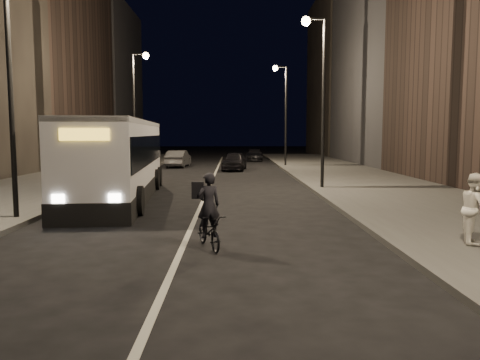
{
  "coord_description": "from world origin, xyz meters",
  "views": [
    {
      "loc": [
        1.23,
        -10.66,
        2.78
      ],
      "look_at": [
        1.43,
        2.12,
        1.5
      ],
      "focal_mm": 35.0,
      "sensor_mm": 36.0,
      "label": 1
    }
  ],
  "objects_px": {
    "streetlight_left_near": "(17,48)",
    "streetlight_left_far": "(137,96)",
    "cyclist_on_bicycle": "(209,223)",
    "car_far": "(255,155)",
    "streetlight_right_mid": "(318,79)",
    "car_near": "(234,161)",
    "pedestrian_woman": "(475,208)",
    "car_mid": "(178,159)",
    "city_bus": "(119,157)",
    "streetlight_right_far": "(283,102)"
  },
  "relations": [
    {
      "from": "streetlight_left_near",
      "to": "streetlight_left_far",
      "type": "bearing_deg",
      "value": 90.0
    },
    {
      "from": "cyclist_on_bicycle",
      "to": "car_far",
      "type": "distance_m",
      "value": 36.38
    },
    {
      "from": "streetlight_right_mid",
      "to": "streetlight_left_far",
      "type": "relative_size",
      "value": 1.0
    },
    {
      "from": "streetlight_right_mid",
      "to": "car_near",
      "type": "height_order",
      "value": "streetlight_right_mid"
    },
    {
      "from": "pedestrian_woman",
      "to": "car_near",
      "type": "height_order",
      "value": "pedestrian_woman"
    },
    {
      "from": "pedestrian_woman",
      "to": "car_far",
      "type": "relative_size",
      "value": 0.41
    },
    {
      "from": "car_mid",
      "to": "city_bus",
      "type": "bearing_deg",
      "value": 93.34
    },
    {
      "from": "streetlight_right_mid",
      "to": "pedestrian_woman",
      "type": "relative_size",
      "value": 4.8
    },
    {
      "from": "streetlight_left_near",
      "to": "car_mid",
      "type": "xyz_separation_m",
      "value": [
        2.06,
        23.97,
        -4.67
      ]
    },
    {
      "from": "city_bus",
      "to": "car_far",
      "type": "distance_m",
      "value": 28.42
    },
    {
      "from": "streetlight_left_near",
      "to": "car_far",
      "type": "height_order",
      "value": "streetlight_left_near"
    },
    {
      "from": "car_mid",
      "to": "streetlight_left_far",
      "type": "bearing_deg",
      "value": 75.3
    },
    {
      "from": "streetlight_right_mid",
      "to": "streetlight_left_near",
      "type": "distance_m",
      "value": 13.33
    },
    {
      "from": "streetlight_left_far",
      "to": "cyclist_on_bicycle",
      "type": "xyz_separation_m",
      "value": [
        5.99,
        -21.58,
        -4.74
      ]
    },
    {
      "from": "pedestrian_woman",
      "to": "car_mid",
      "type": "bearing_deg",
      "value": 39.38
    },
    {
      "from": "streetlight_right_far",
      "to": "car_mid",
      "type": "xyz_separation_m",
      "value": [
        -8.61,
        -0.03,
        -4.67
      ]
    },
    {
      "from": "city_bus",
      "to": "pedestrian_woman",
      "type": "distance_m",
      "value": 13.9
    },
    {
      "from": "streetlight_right_mid",
      "to": "car_mid",
      "type": "xyz_separation_m",
      "value": [
        -8.61,
        15.97,
        -4.67
      ]
    },
    {
      "from": "streetlight_left_far",
      "to": "car_near",
      "type": "relative_size",
      "value": 1.99
    },
    {
      "from": "car_near",
      "to": "car_far",
      "type": "xyz_separation_m",
      "value": [
        2.1,
        12.15,
        -0.1
      ]
    },
    {
      "from": "pedestrian_woman",
      "to": "cyclist_on_bicycle",
      "type": "bearing_deg",
      "value": 107.16
    },
    {
      "from": "car_far",
      "to": "car_near",
      "type": "bearing_deg",
      "value": -96.51
    },
    {
      "from": "streetlight_right_mid",
      "to": "cyclist_on_bicycle",
      "type": "relative_size",
      "value": 4.37
    },
    {
      "from": "streetlight_right_far",
      "to": "car_far",
      "type": "bearing_deg",
      "value": 102.22
    },
    {
      "from": "streetlight_right_mid",
      "to": "car_mid",
      "type": "bearing_deg",
      "value": 118.32
    },
    {
      "from": "streetlight_left_far",
      "to": "city_bus",
      "type": "distance_m",
      "value": 13.41
    },
    {
      "from": "car_far",
      "to": "pedestrian_woman",
      "type": "bearing_deg",
      "value": -81.17
    },
    {
      "from": "streetlight_left_far",
      "to": "car_far",
      "type": "distance_m",
      "value": 17.77
    },
    {
      "from": "city_bus",
      "to": "pedestrian_woman",
      "type": "relative_size",
      "value": 7.33
    },
    {
      "from": "car_near",
      "to": "car_mid",
      "type": "bearing_deg",
      "value": 149.65
    },
    {
      "from": "cyclist_on_bicycle",
      "to": "pedestrian_woman",
      "type": "xyz_separation_m",
      "value": [
        6.33,
        -0.21,
        0.39
      ]
    },
    {
      "from": "streetlight_right_far",
      "to": "car_near",
      "type": "xyz_separation_m",
      "value": [
        -3.98,
        -3.45,
        -4.67
      ]
    },
    {
      "from": "streetlight_right_mid",
      "to": "streetlight_right_far",
      "type": "relative_size",
      "value": 1.0
    },
    {
      "from": "streetlight_left_far",
      "to": "city_bus",
      "type": "bearing_deg",
      "value": -82.3
    },
    {
      "from": "streetlight_right_far",
      "to": "car_far",
      "type": "xyz_separation_m",
      "value": [
        -1.88,
        8.69,
        -4.77
      ]
    },
    {
      "from": "city_bus",
      "to": "car_mid",
      "type": "distance_m",
      "value": 18.81
    },
    {
      "from": "streetlight_right_far",
      "to": "cyclist_on_bicycle",
      "type": "bearing_deg",
      "value": -99.62
    },
    {
      "from": "streetlight_right_mid",
      "to": "streetlight_left_near",
      "type": "xyz_separation_m",
      "value": [
        -10.66,
        -8.0,
        0.0
      ]
    },
    {
      "from": "streetlight_right_mid",
      "to": "car_near",
      "type": "bearing_deg",
      "value": 107.6
    },
    {
      "from": "cyclist_on_bicycle",
      "to": "car_near",
      "type": "height_order",
      "value": "cyclist_on_bicycle"
    },
    {
      "from": "streetlight_right_mid",
      "to": "car_mid",
      "type": "distance_m",
      "value": 18.73
    },
    {
      "from": "streetlight_left_far",
      "to": "pedestrian_woman",
      "type": "distance_m",
      "value": 25.41
    },
    {
      "from": "pedestrian_woman",
      "to": "streetlight_right_mid",
      "type": "bearing_deg",
      "value": 27.08
    },
    {
      "from": "streetlight_right_far",
      "to": "city_bus",
      "type": "xyz_separation_m",
      "value": [
        -8.93,
        -18.81,
        -3.57
      ]
    },
    {
      "from": "car_mid",
      "to": "pedestrian_woman",
      "type": "bearing_deg",
      "value": 114.62
    },
    {
      "from": "streetlight_left_near",
      "to": "pedestrian_woman",
      "type": "relative_size",
      "value": 4.8
    },
    {
      "from": "cyclist_on_bicycle",
      "to": "car_near",
      "type": "bearing_deg",
      "value": 68.41
    },
    {
      "from": "streetlight_right_mid",
      "to": "pedestrian_woman",
      "type": "height_order",
      "value": "streetlight_right_mid"
    },
    {
      "from": "streetlight_left_far",
      "to": "car_near",
      "type": "height_order",
      "value": "streetlight_left_far"
    },
    {
      "from": "cyclist_on_bicycle",
      "to": "pedestrian_woman",
      "type": "bearing_deg",
      "value": -21.87
    }
  ]
}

